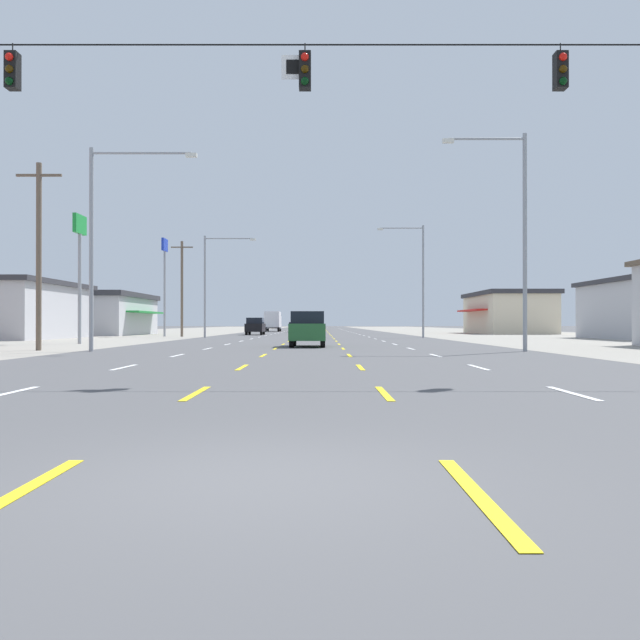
{
  "coord_description": "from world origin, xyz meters",
  "views": [
    {
      "loc": [
        0.56,
        -5.64,
        1.3
      ],
      "look_at": [
        0.3,
        51.34,
        1.6
      ],
      "focal_mm": 38.22,
      "sensor_mm": 36.0,
      "label": 1
    }
  ],
  "objects_px": {
    "suv_center_turn_nearest": "(311,328)",
    "box_truck_far_left_midfar": "(276,320)",
    "suv_far_left_near": "(258,326)",
    "pole_sign_left_row_2": "(168,266)",
    "hatchback_inner_left_mid": "(297,327)",
    "streetlight_right_row_0": "(520,226)",
    "streetlight_left_row_0": "(107,231)",
    "streetlight_right_row_1": "(422,273)",
    "pole_sign_left_row_1": "(83,249)",
    "suv_center_turn_far": "(321,325)",
    "streetlight_left_row_1": "(214,278)"
  },
  "relations": [
    {
      "from": "streetlight_right_row_0",
      "to": "suv_center_turn_far",
      "type": "bearing_deg",
      "value": 95.75
    },
    {
      "from": "box_truck_far_left_midfar",
      "to": "streetlight_right_row_0",
      "type": "xyz_separation_m",
      "value": [
        16.88,
        -78.85,
        4.03
      ]
    },
    {
      "from": "suv_far_left_near",
      "to": "suv_center_turn_far",
      "type": "distance_m",
      "value": 49.95
    },
    {
      "from": "pole_sign_left_row_1",
      "to": "streetlight_right_row_0",
      "type": "bearing_deg",
      "value": -25.77
    },
    {
      "from": "suv_far_left_near",
      "to": "suv_center_turn_nearest",
      "type": "bearing_deg",
      "value": -80.41
    },
    {
      "from": "suv_center_turn_nearest",
      "to": "streetlight_right_row_0",
      "type": "xyz_separation_m",
      "value": [
        9.91,
        -6.6,
        4.84
      ]
    },
    {
      "from": "suv_far_left_near",
      "to": "pole_sign_left_row_2",
      "type": "distance_m",
      "value": 14.37
    },
    {
      "from": "pole_sign_left_row_2",
      "to": "streetlight_right_row_0",
      "type": "relative_size",
      "value": 0.97
    },
    {
      "from": "streetlight_left_row_0",
      "to": "hatchback_inner_left_mid",
      "type": "bearing_deg",
      "value": 85.29
    },
    {
      "from": "streetlight_left_row_1",
      "to": "suv_center_turn_far",
      "type": "bearing_deg",
      "value": 81.5
    },
    {
      "from": "suv_far_left_near",
      "to": "box_truck_far_left_midfar",
      "type": "height_order",
      "value": "box_truck_far_left_midfar"
    },
    {
      "from": "hatchback_inner_left_mid",
      "to": "pole_sign_left_row_2",
      "type": "relative_size",
      "value": 0.4
    },
    {
      "from": "hatchback_inner_left_mid",
      "to": "streetlight_right_row_0",
      "type": "distance_m",
      "value": 75.71
    },
    {
      "from": "hatchback_inner_left_mid",
      "to": "streetlight_left_row_0",
      "type": "height_order",
      "value": "streetlight_left_row_0"
    },
    {
      "from": "streetlight_left_row_0",
      "to": "streetlight_left_row_1",
      "type": "relative_size",
      "value": 1.01
    },
    {
      "from": "pole_sign_left_row_1",
      "to": "streetlight_left_row_0",
      "type": "bearing_deg",
      "value": -65.9
    },
    {
      "from": "streetlight_left_row_0",
      "to": "pole_sign_left_row_1",
      "type": "bearing_deg",
      "value": 114.1
    },
    {
      "from": "streetlight_right_row_0",
      "to": "streetlight_left_row_1",
      "type": "distance_m",
      "value": 36.87
    },
    {
      "from": "box_truck_far_left_midfar",
      "to": "streetlight_left_row_0",
      "type": "relative_size",
      "value": 0.75
    },
    {
      "from": "suv_center_turn_nearest",
      "to": "hatchback_inner_left_mid",
      "type": "xyz_separation_m",
      "value": [
        -3.31,
        67.77,
        -0.24
      ]
    },
    {
      "from": "hatchback_inner_left_mid",
      "to": "streetlight_right_row_0",
      "type": "height_order",
      "value": "streetlight_right_row_0"
    },
    {
      "from": "pole_sign_left_row_2",
      "to": "streetlight_right_row_0",
      "type": "height_order",
      "value": "streetlight_right_row_0"
    },
    {
      "from": "box_truck_far_left_midfar",
      "to": "pole_sign_left_row_2",
      "type": "relative_size",
      "value": 0.73
    },
    {
      "from": "suv_center_turn_far",
      "to": "pole_sign_left_row_2",
      "type": "distance_m",
      "value": 61.77
    },
    {
      "from": "streetlight_right_row_0",
      "to": "streetlight_left_row_1",
      "type": "xyz_separation_m",
      "value": [
        -19.39,
        31.37,
        -0.28
      ]
    },
    {
      "from": "box_truck_far_left_midfar",
      "to": "pole_sign_left_row_2",
      "type": "bearing_deg",
      "value": -100.75
    },
    {
      "from": "pole_sign_left_row_2",
      "to": "streetlight_left_row_1",
      "type": "relative_size",
      "value": 1.04
    },
    {
      "from": "suv_center_turn_nearest",
      "to": "suv_center_turn_far",
      "type": "relative_size",
      "value": 1.0
    },
    {
      "from": "suv_center_turn_nearest",
      "to": "streetlight_right_row_0",
      "type": "distance_m",
      "value": 12.86
    },
    {
      "from": "streetlight_left_row_1",
      "to": "box_truck_far_left_midfar",
      "type": "bearing_deg",
      "value": 86.98
    },
    {
      "from": "suv_center_turn_nearest",
      "to": "hatchback_inner_left_mid",
      "type": "height_order",
      "value": "suv_center_turn_nearest"
    },
    {
      "from": "hatchback_inner_left_mid",
      "to": "streetlight_right_row_1",
      "type": "distance_m",
      "value": 45.29
    },
    {
      "from": "pole_sign_left_row_1",
      "to": "streetlight_right_row_1",
      "type": "xyz_separation_m",
      "value": [
        24.63,
        19.45,
        -0.09
      ]
    },
    {
      "from": "suv_center_turn_far",
      "to": "pole_sign_left_row_1",
      "type": "bearing_deg",
      "value": -100.08
    },
    {
      "from": "pole_sign_left_row_1",
      "to": "suv_center_turn_nearest",
      "type": "bearing_deg",
      "value": -19.78
    },
    {
      "from": "suv_center_turn_nearest",
      "to": "suv_center_turn_far",
      "type": "distance_m",
      "value": 89.66
    },
    {
      "from": "suv_center_turn_nearest",
      "to": "box_truck_far_left_midfar",
      "type": "height_order",
      "value": "box_truck_far_left_midfar"
    },
    {
      "from": "pole_sign_left_row_1",
      "to": "suv_far_left_near",
      "type": "bearing_deg",
      "value": 77.12
    },
    {
      "from": "streetlight_right_row_1",
      "to": "suv_center_turn_nearest",
      "type": "bearing_deg",
      "value": -111.71
    },
    {
      "from": "suv_center_turn_nearest",
      "to": "pole_sign_left_row_1",
      "type": "xyz_separation_m",
      "value": [
        -14.77,
        5.31,
        5.1
      ]
    },
    {
      "from": "box_truck_far_left_midfar",
      "to": "streetlight_left_row_1",
      "type": "bearing_deg",
      "value": -93.02
    },
    {
      "from": "suv_center_turn_far",
      "to": "streetlight_left_row_0",
      "type": "height_order",
      "value": "streetlight_left_row_0"
    },
    {
      "from": "suv_far_left_near",
      "to": "streetlight_left_row_0",
      "type": "bearing_deg",
      "value": -93.24
    },
    {
      "from": "box_truck_far_left_midfar",
      "to": "suv_center_turn_nearest",
      "type": "bearing_deg",
      "value": -84.49
    },
    {
      "from": "streetlight_left_row_1",
      "to": "streetlight_right_row_1",
      "type": "relative_size",
      "value": 0.91
    },
    {
      "from": "suv_center_turn_far",
      "to": "streetlight_right_row_0",
      "type": "relative_size",
      "value": 0.48
    },
    {
      "from": "box_truck_far_left_midfar",
      "to": "streetlight_right_row_1",
      "type": "bearing_deg",
      "value": -70.48
    },
    {
      "from": "streetlight_right_row_0",
      "to": "streetlight_left_row_1",
      "type": "relative_size",
      "value": 1.08
    },
    {
      "from": "streetlight_left_row_0",
      "to": "streetlight_right_row_1",
      "type": "height_order",
      "value": "streetlight_right_row_1"
    },
    {
      "from": "suv_center_turn_nearest",
      "to": "hatchback_inner_left_mid",
      "type": "distance_m",
      "value": 67.86
    }
  ]
}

